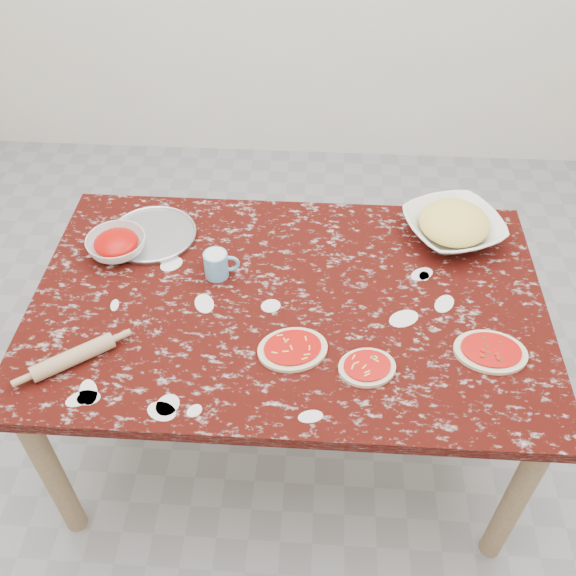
{
  "coord_description": "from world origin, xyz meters",
  "views": [
    {
      "loc": [
        0.09,
        -1.37,
        2.17
      ],
      "look_at": [
        0.0,
        0.0,
        0.8
      ],
      "focal_mm": 39.55,
      "sensor_mm": 36.0,
      "label": 1
    }
  ],
  "objects_px": {
    "worktable": "(288,317)",
    "pizza_tray": "(153,235)",
    "cheese_bowl": "(453,228)",
    "flour_mug": "(217,264)",
    "rolling_pin": "(73,357)",
    "sauce_bowl": "(117,245)"
  },
  "relations": [
    {
      "from": "worktable",
      "to": "pizza_tray",
      "type": "relative_size",
      "value": 5.43
    },
    {
      "from": "pizza_tray",
      "to": "cheese_bowl",
      "type": "xyz_separation_m",
      "value": [
        1.03,
        0.06,
        0.03
      ]
    },
    {
      "from": "pizza_tray",
      "to": "worktable",
      "type": "bearing_deg",
      "value": -29.41
    },
    {
      "from": "cheese_bowl",
      "to": "flour_mug",
      "type": "bearing_deg",
      "value": -162.84
    },
    {
      "from": "worktable",
      "to": "rolling_pin",
      "type": "distance_m",
      "value": 0.66
    },
    {
      "from": "worktable",
      "to": "pizza_tray",
      "type": "bearing_deg",
      "value": 150.59
    },
    {
      "from": "cheese_bowl",
      "to": "flour_mug",
      "type": "distance_m",
      "value": 0.81
    },
    {
      "from": "cheese_bowl",
      "to": "pizza_tray",
      "type": "bearing_deg",
      "value": -176.5
    },
    {
      "from": "rolling_pin",
      "to": "sauce_bowl",
      "type": "bearing_deg",
      "value": 89.38
    },
    {
      "from": "worktable",
      "to": "cheese_bowl",
      "type": "height_order",
      "value": "cheese_bowl"
    },
    {
      "from": "pizza_tray",
      "to": "rolling_pin",
      "type": "relative_size",
      "value": 1.25
    },
    {
      "from": "pizza_tray",
      "to": "sauce_bowl",
      "type": "distance_m",
      "value": 0.13
    },
    {
      "from": "pizza_tray",
      "to": "sauce_bowl",
      "type": "bearing_deg",
      "value": -137.83
    },
    {
      "from": "cheese_bowl",
      "to": "flour_mug",
      "type": "xyz_separation_m",
      "value": [
        -0.78,
        -0.24,
        0.01
      ]
    },
    {
      "from": "rolling_pin",
      "to": "pizza_tray",
      "type": "bearing_deg",
      "value": 79.54
    },
    {
      "from": "worktable",
      "to": "rolling_pin",
      "type": "xyz_separation_m",
      "value": [
        -0.59,
        -0.29,
        0.11
      ]
    },
    {
      "from": "worktable",
      "to": "pizza_tray",
      "type": "distance_m",
      "value": 0.56
    },
    {
      "from": "flour_mug",
      "to": "worktable",
      "type": "bearing_deg",
      "value": -22.64
    },
    {
      "from": "cheese_bowl",
      "to": "rolling_pin",
      "type": "bearing_deg",
      "value": -151.18
    },
    {
      "from": "worktable",
      "to": "sauce_bowl",
      "type": "relative_size",
      "value": 8.13
    },
    {
      "from": "cheese_bowl",
      "to": "flour_mug",
      "type": "relative_size",
      "value": 2.75
    },
    {
      "from": "worktable",
      "to": "pizza_tray",
      "type": "xyz_separation_m",
      "value": [
        -0.49,
        0.27,
        0.09
      ]
    }
  ]
}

